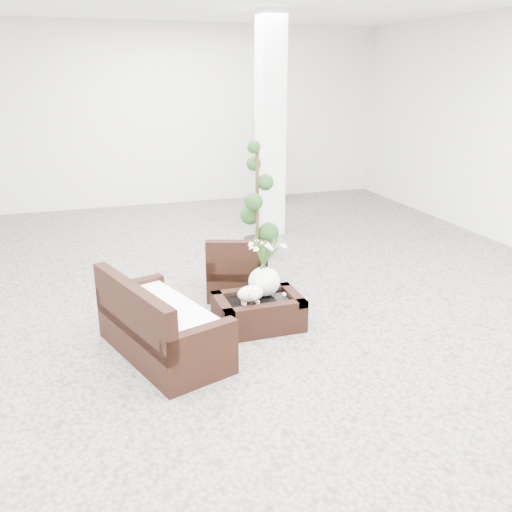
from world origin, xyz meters
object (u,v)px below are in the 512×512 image
object	(u,v)px
coffee_table	(258,313)
topiary	(257,201)
armchair	(238,264)
loveseat	(163,316)

from	to	relation	value
coffee_table	topiary	distance (m)	2.49
topiary	armchair	bearing A→B (deg)	-117.14
coffee_table	loveseat	world-z (taller)	loveseat
armchair	topiary	distance (m)	1.56
coffee_table	armchair	size ratio (longest dim) A/B	1.18
coffee_table	topiary	bearing A→B (deg)	71.93
armchair	topiary	bearing A→B (deg)	-97.86
coffee_table	armchair	distance (m)	0.97
topiary	coffee_table	bearing A→B (deg)	-108.07
coffee_table	armchair	bearing A→B (deg)	86.36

